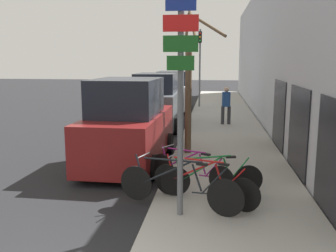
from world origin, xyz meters
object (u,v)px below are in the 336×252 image
(parked_car_1, at_px, (157,103))
(street_tree, at_px, (189,87))
(bicycle_0, at_px, (178,187))
(parked_car_0, at_px, (128,127))
(bicycle_1, at_px, (203,184))
(parked_car_2, at_px, (173,92))
(pedestrian_near, at_px, (226,103))
(bicycle_3, at_px, (190,170))
(bicycle_2, at_px, (212,178))
(traffic_light, at_px, (200,58))
(signpost, at_px, (181,92))

(parked_car_1, relative_size, street_tree, 1.02)
(bicycle_0, relative_size, street_tree, 0.57)
(parked_car_0, xyz_separation_m, parked_car_1, (-0.08, 5.71, -0.01))
(parked_car_0, bearing_deg, bicycle_1, -52.59)
(parked_car_2, xyz_separation_m, street_tree, (1.70, -10.80, 1.09))
(parked_car_1, bearing_deg, parked_car_0, -89.89)
(parked_car_1, distance_m, pedestrian_near, 2.99)
(bicycle_3, height_order, parked_car_0, parked_car_0)
(bicycle_2, xyz_separation_m, bicycle_3, (-0.48, 0.48, -0.00))
(parked_car_1, bearing_deg, traffic_light, 75.94)
(bicycle_0, bearing_deg, parked_car_1, 30.14)
(bicycle_1, bearing_deg, parked_car_2, 34.64)
(bicycle_3, distance_m, parked_car_1, 8.04)
(parked_car_2, xyz_separation_m, traffic_light, (1.54, 0.53, 1.99))
(parked_car_0, xyz_separation_m, traffic_light, (1.47, 12.26, 1.95))
(signpost, xyz_separation_m, pedestrian_near, (1.09, 9.86, -1.30))
(bicycle_2, distance_m, bicycle_3, 0.68)
(signpost, relative_size, parked_car_0, 0.90)
(bicycle_1, relative_size, parked_car_0, 0.48)
(bicycle_3, distance_m, parked_car_0, 2.84)
(bicycle_2, bearing_deg, bicycle_3, 34.11)
(bicycle_0, height_order, parked_car_2, parked_car_2)
(bicycle_3, bearing_deg, bicycle_0, -154.61)
(signpost, xyz_separation_m, street_tree, (-0.15, 4.55, -0.24))
(street_tree, bearing_deg, bicycle_3, -85.53)
(parked_car_0, bearing_deg, parked_car_2, 91.70)
(bicycle_0, xyz_separation_m, traffic_light, (-0.25, 15.58, 2.48))
(pedestrian_near, bearing_deg, bicycle_1, 75.19)
(parked_car_0, xyz_separation_m, street_tree, (1.63, 0.92, 1.05))
(parked_car_1, xyz_separation_m, traffic_light, (1.55, 6.55, 1.96))
(pedestrian_near, bearing_deg, parked_car_2, -72.38)
(pedestrian_near, bearing_deg, parked_car_0, 54.76)
(signpost, relative_size, street_tree, 0.94)
(parked_car_0, bearing_deg, bicycle_0, -61.30)
(traffic_light, bearing_deg, parked_car_2, -160.94)
(signpost, distance_m, traffic_light, 15.91)
(parked_car_0, bearing_deg, parked_car_1, 92.17)
(signpost, distance_m, pedestrian_near, 10.01)
(signpost, distance_m, parked_car_2, 15.52)
(parked_car_1, bearing_deg, street_tree, -71.06)
(parked_car_1, bearing_deg, bicycle_0, -79.44)
(bicycle_2, relative_size, parked_car_0, 0.48)
(bicycle_1, xyz_separation_m, bicycle_2, (0.17, 0.45, -0.02))
(bicycle_2, bearing_deg, traffic_light, -7.88)
(bicycle_2, height_order, street_tree, street_tree)
(signpost, bearing_deg, traffic_light, 91.11)
(bicycle_2, relative_size, parked_car_1, 0.49)
(bicycle_3, height_order, pedestrian_near, pedestrian_near)
(parked_car_0, xyz_separation_m, parked_car_2, (-0.07, 11.72, -0.04))
(bicycle_3, distance_m, street_tree, 3.41)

